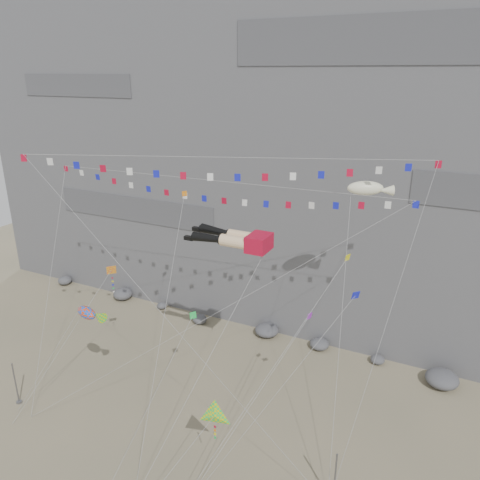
# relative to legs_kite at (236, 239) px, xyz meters

# --- Properties ---
(ground) EXTENTS (120.00, 120.00, 0.00)m
(ground) POSITION_rel_legs_kite_xyz_m (-1.70, -6.04, -15.14)
(ground) COLOR gray
(ground) RESTS_ON ground
(cliff) EXTENTS (80.00, 28.00, 50.00)m
(cliff) POSITION_rel_legs_kite_xyz_m (-1.70, 25.96, 9.86)
(cliff) COLOR slate
(cliff) RESTS_ON ground
(talus_boulders) EXTENTS (60.00, 3.00, 1.20)m
(talus_boulders) POSITION_rel_legs_kite_xyz_m (-1.70, 10.96, -14.54)
(talus_boulders) COLOR #59595E
(talus_boulders) RESTS_ON ground
(anchor_pole_left) EXTENTS (0.12, 0.12, 4.06)m
(anchor_pole_left) POSITION_rel_legs_kite_xyz_m (-16.97, -8.94, -13.10)
(anchor_pole_left) COLOR slate
(anchor_pole_left) RESTS_ON ground
(anchor_pole_right) EXTENTS (0.12, 0.12, 4.25)m
(anchor_pole_right) POSITION_rel_legs_kite_xyz_m (10.68, -6.83, -13.01)
(anchor_pole_right) COLOR slate
(anchor_pole_right) RESTS_ON ground
(legs_kite) EXTENTS (7.14, 16.32, 21.56)m
(legs_kite) POSITION_rel_legs_kite_xyz_m (0.00, 0.00, 0.00)
(legs_kite) COLOR #B40B27
(legs_kite) RESTS_ON ground
(flag_banner_upper) EXTENTS (32.58, 13.86, 25.27)m
(flag_banner_upper) POSITION_rel_legs_kite_xyz_m (-3.76, 3.26, 3.62)
(flag_banner_upper) COLOR #B40B27
(flag_banner_upper) RESTS_ON ground
(flag_banner_lower) EXTENTS (28.45, 11.91, 25.04)m
(flag_banner_lower) POSITION_rel_legs_kite_xyz_m (-0.57, -0.80, 6.46)
(flag_banner_lower) COLOR #B40B27
(flag_banner_lower) RESTS_ON ground
(harlequin_kite) EXTENTS (4.88, 10.14, 14.89)m
(harlequin_kite) POSITION_rel_legs_kite_xyz_m (-11.29, -2.00, -4.09)
(harlequin_kite) COLOR red
(harlequin_kite) RESTS_ON ground
(fish_windsock) EXTENTS (7.42, 4.74, 11.23)m
(fish_windsock) POSITION_rel_legs_kite_xyz_m (-10.59, -6.06, -6.09)
(fish_windsock) COLOR #E23E0B
(fish_windsock) RESTS_ON ground
(delta_kite) EXTENTS (4.89, 6.27, 9.01)m
(delta_kite) POSITION_rel_legs_kite_xyz_m (2.86, -9.03, -9.11)
(delta_kite) COLOR yellow
(delta_kite) RESTS_ON ground
(blimp_windsock) EXTENTS (3.95, 13.35, 22.65)m
(blimp_windsock) POSITION_rel_legs_kite_xyz_m (8.79, 4.31, 4.02)
(blimp_windsock) COLOR #FFFBD1
(blimp_windsock) RESTS_ON ground
(small_kite_a) EXTENTS (4.16, 13.85, 22.35)m
(small_kite_a) POSITION_rel_legs_kite_xyz_m (-5.82, 1.62, 1.95)
(small_kite_a) COLOR orange
(small_kite_a) RESTS_ON ground
(small_kite_b) EXTENTS (5.25, 11.73, 15.69)m
(small_kite_b) POSITION_rel_legs_kite_xyz_m (6.34, -0.62, -5.21)
(small_kite_b) COLOR purple
(small_kite_b) RESTS_ON ground
(small_kite_c) EXTENTS (1.52, 11.78, 14.35)m
(small_kite_c) POSITION_rel_legs_kite_xyz_m (-2.53, -2.86, -6.14)
(small_kite_c) COLOR green
(small_kite_c) RESTS_ON ground
(small_kite_d) EXTENTS (7.62, 15.81, 22.12)m
(small_kite_d) POSITION_rel_legs_kite_xyz_m (8.35, 1.16, -0.91)
(small_kite_d) COLOR yellow
(small_kite_d) RESTS_ON ground
(small_kite_e) EXTENTS (9.14, 7.82, 18.02)m
(small_kite_e) POSITION_rel_legs_kite_xyz_m (10.22, -4.02, -1.10)
(small_kite_e) COLOR #151BBE
(small_kite_e) RESTS_ON ground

